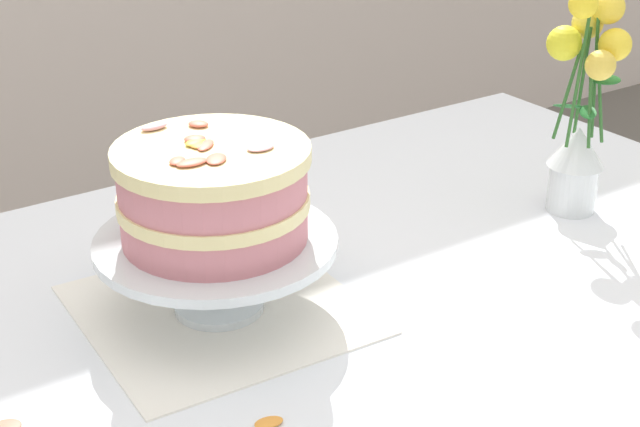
# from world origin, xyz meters

# --- Properties ---
(dining_table) EXTENTS (1.40, 1.00, 0.74)m
(dining_table) POSITION_xyz_m (0.00, -0.02, 0.65)
(dining_table) COLOR white
(dining_table) RESTS_ON ground
(linen_napkin) EXTENTS (0.33, 0.33, 0.00)m
(linen_napkin) POSITION_xyz_m (-0.19, 0.07, 0.74)
(linen_napkin) COLOR white
(linen_napkin) RESTS_ON dining_table
(cake_stand) EXTENTS (0.29, 0.29, 0.10)m
(cake_stand) POSITION_xyz_m (-0.19, 0.07, 0.82)
(cake_stand) COLOR silver
(cake_stand) RESTS_ON linen_napkin
(layer_cake) EXTENTS (0.23, 0.23, 0.12)m
(layer_cake) POSITION_xyz_m (-0.19, 0.07, 0.90)
(layer_cake) COLOR #CC7A84
(layer_cake) RESTS_ON cake_stand
(flower_vase) EXTENTS (0.10, 0.10, 0.34)m
(flower_vase) POSITION_xyz_m (0.39, 0.03, 0.89)
(flower_vase) COLOR silver
(flower_vase) RESTS_ON dining_table
(loose_petal_0) EXTENTS (0.04, 0.03, 0.00)m
(loose_petal_0) POSITION_xyz_m (-0.48, -0.01, 0.74)
(loose_petal_0) COLOR #E56B51
(loose_petal_0) RESTS_ON dining_table
(loose_petal_1) EXTENTS (0.03, 0.02, 0.01)m
(loose_petal_1) POSITION_xyz_m (-0.26, -0.15, 0.74)
(loose_petal_1) COLOR orange
(loose_petal_1) RESTS_ON dining_table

